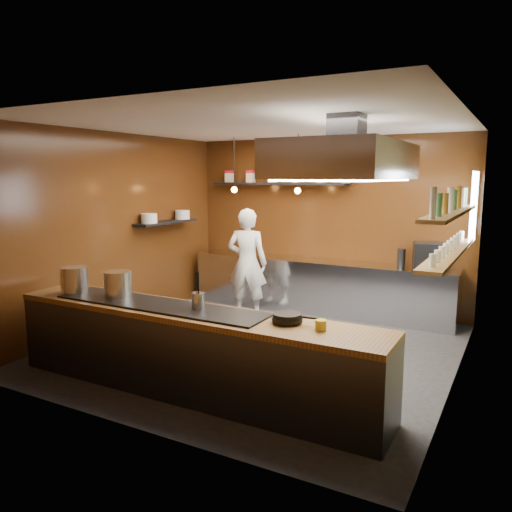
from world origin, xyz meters
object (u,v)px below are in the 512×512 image
Objects in this scene: stockpot_large at (74,280)px; chef at (247,263)px; extractor_hood at (346,160)px; stockpot_small at (118,284)px; espresso_machine at (427,256)px.

stockpot_large is 0.18× the size of chef.
chef is (-2.22, 1.70, -1.60)m from extractor_hood.
chef is at bearing 75.86° from stockpot_large.
stockpot_large is (-2.96, -1.24, -1.41)m from extractor_hood.
stockpot_large is 0.62m from stockpot_small.
stockpot_small is at bearing -142.36° from espresso_machine.
stockpot_small is 2.86m from chef.
chef is at bearing 87.47° from stockpot_small.
stockpot_small is at bearing 8.43° from stockpot_large.
chef is (-2.70, -0.92, -0.20)m from espresso_machine.
espresso_machine is (0.48, 2.62, -1.40)m from extractor_hood.
extractor_hood is at bearing 128.31° from chef.
stockpot_large is at bearing 61.61° from chef.
extractor_hood is 3.01m from espresso_machine.
stockpot_large reaches higher than stockpot_small.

